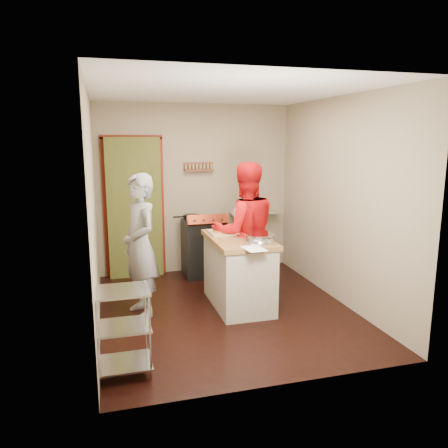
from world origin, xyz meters
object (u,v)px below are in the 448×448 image
Objects in this scene: person_stripe at (140,245)px; wire_shelving at (123,328)px; person_red at (245,232)px; stove at (203,247)px; island at (239,269)px.

wire_shelving is at bearing -29.24° from person_stripe.
stove is at bearing -72.10° from person_red.
person_red is (0.15, 0.21, 0.43)m from island.
stove is 1.24m from person_red.
person_stripe is at bearing 177.73° from island.
wire_shelving is 2.27m from person_red.
island is at bearing 57.57° from person_red.
stove is 0.59× the size of person_stripe.
person_red is at bearing 54.71° from island.
stove is 2.94m from wire_shelving.
wire_shelving is 1.97m from island.
stove is at bearing 123.05° from person_stripe.
person_red is at bearing 42.84° from wire_shelving.
island is 1.26m from person_stripe.
person_red reaches higher than stove.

